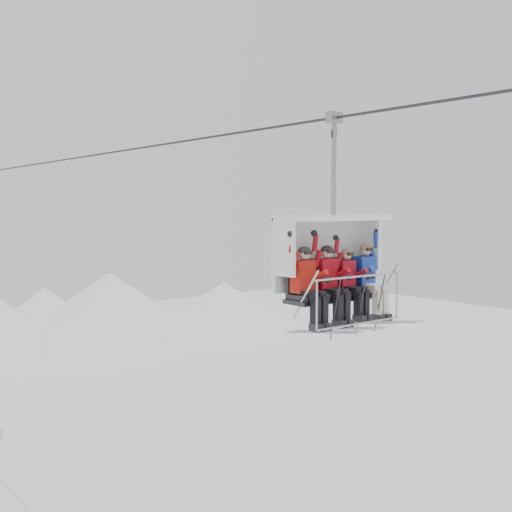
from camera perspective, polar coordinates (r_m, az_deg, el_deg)
haul_cable at (r=14.30m, az=0.00°, el=11.14°), size 0.06×50.00×0.06m
chairlift_carrier at (r=12.54m, az=6.46°, el=0.07°), size 2.37×1.17×3.98m
skier_far_left at (r=11.78m, az=4.58°, el=-2.46°), size 0.41×1.69×1.62m
skier_center_left at (r=12.18m, az=6.57°, el=-2.26°), size 0.41×1.69×1.62m
skier_center_right at (r=12.56m, az=8.35°, el=-2.24°), size 0.37×1.69×1.50m
skier_far_right at (r=12.96m, az=9.96°, el=-1.90°), size 0.41×1.69×1.62m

